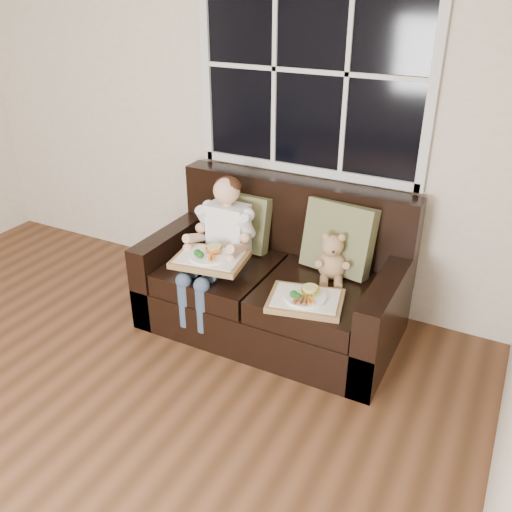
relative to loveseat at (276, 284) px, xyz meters
The scene contains 8 objects.
window_back 1.42m from the loveseat, 90.00° to the left, with size 1.62×0.04×1.37m.
loveseat is the anchor object (origin of this frame).
pillow_left 0.50m from the loveseat, 155.68° to the left, with size 0.40×0.19×0.41m.
pillow_right 0.55m from the loveseat, 22.30° to the left, with size 0.48×0.27×0.47m.
child 0.51m from the loveseat, 161.24° to the right, with size 0.39×0.60×0.89m.
teddy_bear 0.47m from the loveseat, ahead, with size 0.23×0.27×0.33m.
tray_left 0.52m from the loveseat, 136.98° to the right, with size 0.50×0.41×0.10m.
tray_right 0.52m from the loveseat, 43.54° to the right, with size 0.50×0.42×0.10m.
Camera 1 is at (2.09, -0.89, 2.18)m, focal length 38.00 mm.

